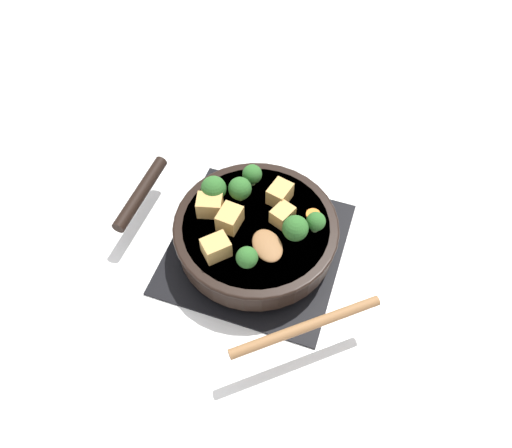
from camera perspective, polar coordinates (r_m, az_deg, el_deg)
ground_plane at (r=0.93m, az=0.00°, el=-2.80°), size 2.40×2.40×0.00m
front_burner_grate at (r=0.92m, az=0.00°, el=-2.40°), size 0.31×0.31×0.03m
skillet_pan at (r=0.88m, az=-0.17°, el=-0.80°), size 0.39×0.29×0.05m
wooden_spoon at (r=0.79m, az=3.75°, el=-7.56°), size 0.24×0.25×0.02m
tofu_cube_center_large at (r=0.87m, az=-5.33°, el=2.11°), size 0.05×0.04×0.03m
tofu_cube_near_handle at (r=0.86m, az=3.04°, el=1.04°), size 0.04×0.05×0.03m
tofu_cube_east_chunk at (r=0.85m, az=-3.02°, el=0.64°), size 0.04×0.05×0.03m
tofu_cube_west_chunk at (r=0.82m, az=-4.59°, el=-2.71°), size 0.05×0.05×0.03m
tofu_cube_back_piece at (r=0.88m, az=2.74°, el=3.49°), size 0.04×0.05×0.03m
broccoli_floret_near_spoon at (r=0.88m, az=-1.85°, el=4.04°), size 0.04×0.04×0.05m
broccoli_floret_center_top at (r=0.88m, az=-4.86°, el=4.04°), size 0.05×0.05×0.05m
broccoli_floret_east_rim at (r=0.90m, az=-0.44°, el=5.68°), size 0.04×0.04×0.04m
broccoli_floret_west_rim at (r=0.80m, az=-1.04°, el=-3.87°), size 0.04×0.04×0.04m
broccoli_floret_north_edge at (r=0.84m, az=6.86°, el=0.27°), size 0.03×0.03×0.04m
broccoli_floret_south_cluster at (r=0.83m, az=4.52°, el=-0.50°), size 0.04×0.04×0.05m
carrot_slice_orange_thin at (r=0.88m, az=6.55°, el=1.06°), size 0.03×0.03×0.01m
carrot_slice_near_center at (r=0.91m, az=-2.13°, el=4.38°), size 0.03×0.03×0.01m
carrot_slice_edge_slice at (r=0.88m, az=-3.26°, el=1.54°), size 0.03×0.03×0.01m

